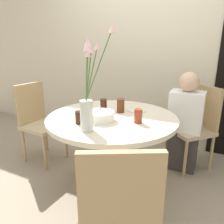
# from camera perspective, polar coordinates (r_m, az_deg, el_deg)

# --- Properties ---
(ground_plane) EXTENTS (16.00, 16.00, 0.00)m
(ground_plane) POSITION_cam_1_polar(r_m,az_deg,el_deg) (2.32, 0.00, -17.78)
(ground_plane) COLOR gray
(wall_back) EXTENTS (8.00, 0.05, 2.60)m
(wall_back) POSITION_cam_1_polar(r_m,az_deg,el_deg) (2.99, 10.38, 16.43)
(wall_back) COLOR beige
(wall_back) RESTS_ON ground_plane
(dining_table) EXTENTS (1.19, 1.19, 0.70)m
(dining_table) POSITION_cam_1_polar(r_m,az_deg,el_deg) (2.04, 0.00, -4.54)
(dining_table) COLOR beige
(dining_table) RESTS_ON ground_plane
(chair_right_flank) EXTENTS (0.57, 0.57, 0.91)m
(chair_right_flank) POSITION_cam_1_polar(r_m,az_deg,el_deg) (2.56, 21.29, -2.58)
(chair_right_flank) COLOR tan
(chair_right_flank) RESTS_ON ground_plane
(chair_far_back) EXTENTS (0.43, 0.43, 0.91)m
(chair_far_back) POSITION_cam_1_polar(r_m,az_deg,el_deg) (2.67, -18.70, -1.50)
(chair_far_back) COLOR tan
(chair_far_back) RESTS_ON ground_plane
(chair_near_front) EXTENTS (0.54, 0.54, 0.91)m
(chair_near_front) POSITION_cam_1_polar(r_m,az_deg,el_deg) (1.22, 1.83, -24.74)
(chair_near_front) COLOR tan
(chair_near_front) RESTS_ON ground_plane
(birthday_cake) EXTENTS (0.24, 0.24, 0.12)m
(birthday_cake) POSITION_cam_1_polar(r_m,az_deg,el_deg) (1.88, -3.00, -1.06)
(birthday_cake) COLOR white
(birthday_cake) RESTS_ON dining_table
(flower_vase) EXTENTS (0.26, 0.24, 0.76)m
(flower_vase) POSITION_cam_1_polar(r_m,az_deg,el_deg) (1.61, -6.15, 3.96)
(flower_vase) COLOR silver
(flower_vase) RESTS_ON dining_table
(side_plate) EXTENTS (0.19, 0.19, 0.01)m
(side_plate) POSITION_cam_1_polar(r_m,az_deg,el_deg) (2.17, 6.51, 0.43)
(side_plate) COLOR silver
(side_plate) RESTS_ON dining_table
(drink_glass_0) EXTENTS (0.06, 0.06, 0.11)m
(drink_glass_0) POSITION_cam_1_polar(r_m,az_deg,el_deg) (2.00, -6.19, 0.57)
(drink_glass_0) COLOR #51280F
(drink_glass_0) RESTS_ON dining_table
(drink_glass_1) EXTENTS (0.07, 0.07, 0.13)m
(drink_glass_1) POSITION_cam_1_polar(r_m,az_deg,el_deg) (2.09, 2.27, 1.66)
(drink_glass_1) COLOR #51280F
(drink_glass_1) RESTS_ON dining_table
(drink_glass_2) EXTENTS (0.06, 0.06, 0.12)m
(drink_glass_2) POSITION_cam_1_polar(r_m,az_deg,el_deg) (2.14, -2.22, 1.84)
(drink_glass_2) COLOR #33190C
(drink_glass_2) RESTS_ON dining_table
(drink_glass_3) EXTENTS (0.07, 0.07, 0.12)m
(drink_glass_3) POSITION_cam_1_polar(r_m,az_deg,el_deg) (1.82, 6.85, -1.07)
(drink_glass_3) COLOR maroon
(drink_glass_3) RESTS_ON dining_table
(drink_glass_4) EXTENTS (0.08, 0.08, 0.10)m
(drink_glass_4) POSITION_cam_1_polar(r_m,az_deg,el_deg) (1.82, -8.44, -1.40)
(drink_glass_4) COLOR #33190C
(drink_glass_4) RESTS_ON dining_table
(person_guest) EXTENTS (0.34, 0.24, 1.07)m
(person_guest) POSITION_cam_1_polar(r_m,az_deg,el_deg) (2.46, 18.46, -3.31)
(person_guest) COLOR #383333
(person_guest) RESTS_ON ground_plane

